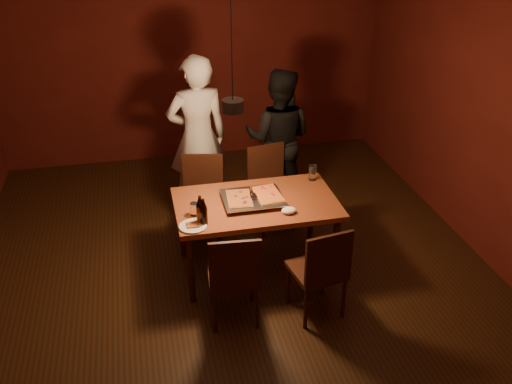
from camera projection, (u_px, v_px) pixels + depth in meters
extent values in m
plane|color=#361D0E|center=(236.00, 280.00, 5.45)|extent=(6.00, 6.00, 0.00)
plane|color=#5D1A15|center=(191.00, 55.00, 7.37)|extent=(5.00, 0.00, 5.00)
plane|color=#5D1A15|center=(499.00, 122.00, 5.27)|extent=(0.00, 6.00, 6.00)
cube|color=brown|center=(256.00, 204.00, 5.28)|extent=(1.50, 0.90, 0.05)
cylinder|color=#38190F|center=(191.00, 269.00, 5.01)|extent=(0.06, 0.06, 0.70)
cylinder|color=#38190F|center=(335.00, 251.00, 5.27)|extent=(0.06, 0.06, 0.70)
cylinder|color=#38190F|center=(182.00, 226.00, 5.65)|extent=(0.06, 0.06, 0.70)
cylinder|color=#38190F|center=(311.00, 211.00, 5.91)|extent=(0.06, 0.06, 0.70)
cube|color=#38190F|center=(203.00, 203.00, 5.90)|extent=(0.50, 0.50, 0.04)
cube|color=#38190F|center=(203.00, 174.00, 5.96)|extent=(0.42, 0.12, 0.45)
cube|color=#38190F|center=(272.00, 191.00, 6.13)|extent=(0.49, 0.49, 0.04)
cube|color=#38190F|center=(266.00, 164.00, 6.17)|extent=(0.42, 0.10, 0.45)
cube|color=#38190F|center=(233.00, 276.00, 4.79)|extent=(0.45, 0.45, 0.04)
cube|color=#38190F|center=(235.00, 265.00, 4.51)|extent=(0.42, 0.06, 0.45)
cube|color=#38190F|center=(316.00, 270.00, 4.86)|extent=(0.48, 0.48, 0.04)
cube|color=#38190F|center=(329.00, 259.00, 4.59)|extent=(0.42, 0.10, 0.45)
cube|color=silver|center=(253.00, 200.00, 5.25)|extent=(0.59, 0.50, 0.05)
cube|color=maroon|center=(239.00, 198.00, 5.20)|extent=(0.25, 0.36, 0.02)
cube|color=gold|center=(268.00, 194.00, 5.27)|extent=(0.26, 0.38, 0.02)
cylinder|color=black|center=(200.00, 214.00, 4.90)|extent=(0.07, 0.07, 0.17)
cone|color=black|center=(200.00, 201.00, 4.84)|extent=(0.07, 0.07, 0.09)
cylinder|color=black|center=(204.00, 216.00, 4.88)|extent=(0.07, 0.07, 0.16)
cone|color=black|center=(203.00, 204.00, 4.82)|extent=(0.07, 0.07, 0.09)
cylinder|color=silver|center=(194.00, 209.00, 5.02)|extent=(0.07, 0.07, 0.12)
cylinder|color=silver|center=(313.00, 173.00, 5.63)|extent=(0.08, 0.08, 0.16)
cylinder|color=white|center=(193.00, 226.00, 4.87)|extent=(0.24, 0.24, 0.02)
cube|color=gold|center=(193.00, 225.00, 4.86)|extent=(0.11, 0.09, 0.01)
ellipsoid|color=white|center=(289.00, 210.00, 5.07)|extent=(0.13, 0.10, 0.06)
imported|color=silver|center=(198.00, 137.00, 6.21)|extent=(0.70, 0.50, 1.82)
imported|color=black|center=(279.00, 139.00, 6.44)|extent=(0.97, 0.88, 1.61)
cylinder|color=black|center=(233.00, 106.00, 4.63)|extent=(0.18, 0.18, 0.10)
cylinder|color=black|center=(231.00, 37.00, 4.37)|extent=(0.01, 0.01, 1.00)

